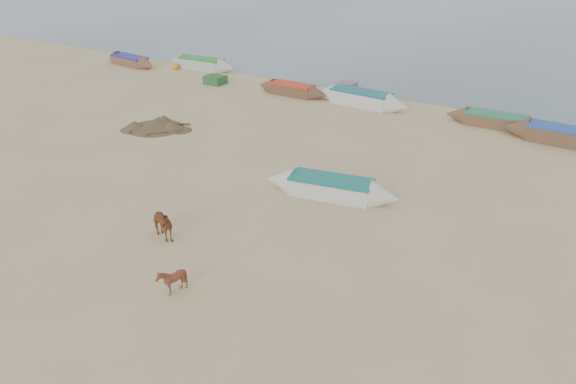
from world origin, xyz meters
name	(u,v)px	position (x,y,z in m)	size (l,w,h in m)	color
ground	(226,259)	(0.00, 0.00, 0.00)	(140.00, 140.00, 0.00)	tan
cow_adult	(160,224)	(-2.90, -0.15, 0.61)	(0.66, 1.45, 1.22)	brown
calf_front	(172,280)	(-0.17, -2.45, 0.47)	(0.76, 0.86, 0.94)	brown
near_canoe	(331,187)	(0.63, 6.41, 0.42)	(5.96, 1.28, 0.84)	silver
debris_pile	(155,125)	(-12.14, 8.79, 0.22)	(3.21, 3.21, 0.44)	brown
waterline_canoes	(409,105)	(-1.10, 19.58, 0.43)	(56.65, 4.36, 0.97)	brown
beach_clutter	(480,117)	(3.13, 20.03, 0.30)	(43.95, 4.80, 0.64)	#295C2C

